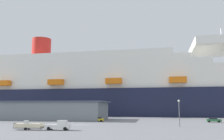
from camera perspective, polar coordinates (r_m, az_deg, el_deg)
name	(u,v)px	position (r m, az deg, el deg)	size (l,w,h in m)	color
ground_plane	(100,119)	(104.96, -2.76, -11.11)	(600.00, 600.00, 0.00)	gray
cruise_ship	(96,90)	(142.19, -3.59, -4.62)	(261.04, 44.90, 52.57)	#191E38
terminal_building	(42,110)	(104.33, -15.76, -8.84)	(52.37, 21.42, 7.23)	slate
pickup_truck	(59,125)	(59.56, -12.05, -12.31)	(5.74, 2.62, 2.20)	white
small_boat_on_trailer	(31,126)	(61.67, -17.97, -12.03)	(8.59, 2.33, 2.15)	#595960
street_lamp	(179,109)	(68.50, 15.10, -8.59)	(0.56, 0.56, 7.06)	slate
parked_car_yellow_taxi	(98,119)	(87.97, -3.26, -11.16)	(4.29, 2.19, 1.58)	yellow
parked_car_green_wagon	(214,120)	(90.56, 22.21, -10.50)	(4.74, 2.38, 1.58)	#2D723F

